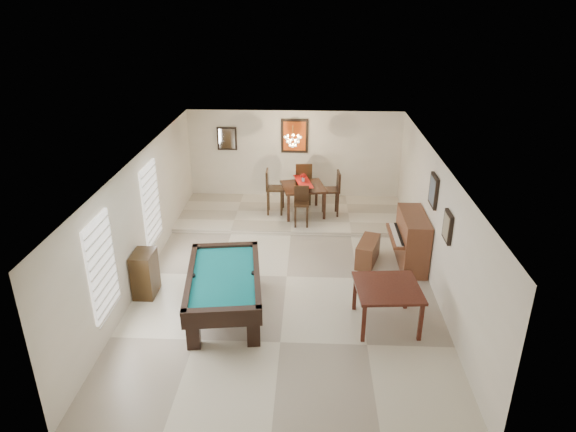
# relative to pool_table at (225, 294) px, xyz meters

# --- Properties ---
(ground_plane) EXTENTS (6.00, 9.00, 0.02)m
(ground_plane) POSITION_rel_pool_table_xyz_m (1.09, 1.40, -0.42)
(ground_plane) COLOR beige
(wall_back) EXTENTS (6.00, 0.04, 2.60)m
(wall_back) POSITION_rel_pool_table_xyz_m (1.09, 5.90, 0.89)
(wall_back) COLOR silver
(wall_back) RESTS_ON ground_plane
(wall_front) EXTENTS (6.00, 0.04, 2.60)m
(wall_front) POSITION_rel_pool_table_xyz_m (1.09, -3.10, 0.89)
(wall_front) COLOR silver
(wall_front) RESTS_ON ground_plane
(wall_left) EXTENTS (0.04, 9.00, 2.60)m
(wall_left) POSITION_rel_pool_table_xyz_m (-1.91, 1.40, 0.89)
(wall_left) COLOR silver
(wall_left) RESTS_ON ground_plane
(wall_right) EXTENTS (0.04, 9.00, 2.60)m
(wall_right) POSITION_rel_pool_table_xyz_m (4.09, 1.40, 0.89)
(wall_right) COLOR silver
(wall_right) RESTS_ON ground_plane
(ceiling) EXTENTS (6.00, 9.00, 0.04)m
(ceiling) POSITION_rel_pool_table_xyz_m (1.09, 1.40, 2.19)
(ceiling) COLOR white
(ceiling) RESTS_ON wall_back
(dining_step) EXTENTS (6.00, 2.50, 0.12)m
(dining_step) POSITION_rel_pool_table_xyz_m (1.09, 4.65, -0.35)
(dining_step) COLOR beige
(dining_step) RESTS_ON ground_plane
(window_left_front) EXTENTS (0.06, 1.00, 1.70)m
(window_left_front) POSITION_rel_pool_table_xyz_m (-1.88, -0.80, 0.99)
(window_left_front) COLOR white
(window_left_front) RESTS_ON wall_left
(window_left_rear) EXTENTS (0.06, 1.00, 1.70)m
(window_left_rear) POSITION_rel_pool_table_xyz_m (-1.88, 2.00, 0.99)
(window_left_rear) COLOR white
(window_left_rear) RESTS_ON wall_left
(pool_table) EXTENTS (1.64, 2.60, 0.82)m
(pool_table) POSITION_rel_pool_table_xyz_m (0.00, 0.00, 0.00)
(pool_table) COLOR black
(pool_table) RESTS_ON ground_plane
(square_table) EXTENTS (1.22, 1.22, 0.78)m
(square_table) POSITION_rel_pool_table_xyz_m (2.97, -0.21, -0.02)
(square_table) COLOR #36140D
(square_table) RESTS_ON ground_plane
(upright_piano) EXTENTS (0.80, 1.43, 1.19)m
(upright_piano) POSITION_rel_pool_table_xyz_m (3.67, 2.07, 0.19)
(upright_piano) COLOR brown
(upright_piano) RESTS_ON ground_plane
(piano_bench) EXTENTS (0.64, 1.02, 0.53)m
(piano_bench) POSITION_rel_pool_table_xyz_m (2.87, 2.13, -0.14)
(piano_bench) COLOR #5A311D
(piano_bench) RESTS_ON ground_plane
(apothecary_chest) EXTENTS (0.41, 0.61, 0.92)m
(apothecary_chest) POSITION_rel_pool_table_xyz_m (-1.69, 0.60, 0.05)
(apothecary_chest) COLOR black
(apothecary_chest) RESTS_ON ground_plane
(dining_table) EXTENTS (1.29, 1.29, 0.90)m
(dining_table) POSITION_rel_pool_table_xyz_m (1.37, 4.57, 0.16)
(dining_table) COLOR black
(dining_table) RESTS_ON dining_step
(flower_vase) EXTENTS (0.14, 0.14, 0.22)m
(flower_vase) POSITION_rel_pool_table_xyz_m (1.37, 4.57, 0.72)
(flower_vase) COLOR #AD130E
(flower_vase) RESTS_ON dining_table
(dining_chair_south) EXTENTS (0.38, 0.38, 1.01)m
(dining_chair_south) POSITION_rel_pool_table_xyz_m (1.34, 3.80, 0.22)
(dining_chair_south) COLOR black
(dining_chair_south) RESTS_ON dining_step
(dining_chair_north) EXTENTS (0.48, 0.48, 1.21)m
(dining_chair_north) POSITION_rel_pool_table_xyz_m (1.36, 5.31, 0.32)
(dining_chair_north) COLOR black
(dining_chair_north) RESTS_ON dining_step
(dining_chair_west) EXTENTS (0.46, 0.46, 1.20)m
(dining_chair_west) POSITION_rel_pool_table_xyz_m (0.62, 4.56, 0.31)
(dining_chair_west) COLOR black
(dining_chair_west) RESTS_ON dining_step
(dining_chair_east) EXTENTS (0.48, 0.48, 1.19)m
(dining_chair_east) POSITION_rel_pool_table_xyz_m (2.09, 4.52, 0.31)
(dining_chair_east) COLOR black
(dining_chair_east) RESTS_ON dining_step
(chandelier) EXTENTS (0.44, 0.44, 0.60)m
(chandelier) POSITION_rel_pool_table_xyz_m (1.09, 4.60, 1.79)
(chandelier) COLOR #FFE5B2
(chandelier) RESTS_ON ceiling
(back_painting) EXTENTS (0.75, 0.06, 0.95)m
(back_painting) POSITION_rel_pool_table_xyz_m (1.09, 5.86, 1.49)
(back_painting) COLOR #D84C14
(back_painting) RESTS_ON wall_back
(back_mirror) EXTENTS (0.55, 0.06, 0.65)m
(back_mirror) POSITION_rel_pool_table_xyz_m (-0.81, 5.86, 1.39)
(back_mirror) COLOR white
(back_mirror) RESTS_ON wall_back
(right_picture_upper) EXTENTS (0.06, 0.55, 0.65)m
(right_picture_upper) POSITION_rel_pool_table_xyz_m (4.05, 1.70, 1.49)
(right_picture_upper) COLOR slate
(right_picture_upper) RESTS_ON wall_right
(right_picture_lower) EXTENTS (0.06, 0.45, 0.55)m
(right_picture_lower) POSITION_rel_pool_table_xyz_m (4.05, 0.40, 1.29)
(right_picture_lower) COLOR gray
(right_picture_lower) RESTS_ON wall_right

